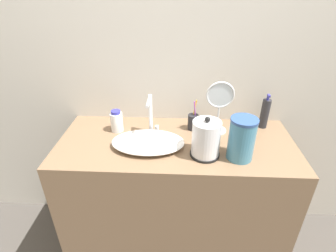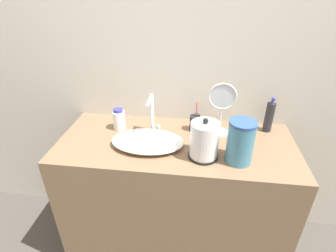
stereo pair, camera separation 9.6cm
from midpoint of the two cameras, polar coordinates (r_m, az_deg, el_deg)
The scene contains 10 objects.
wall_back at distance 1.58m, azimuth 0.49°, elevation 16.80°, with size 6.00×0.04×2.60m.
vanity_counter at distance 1.75m, azimuth -0.07°, elevation -15.10°, with size 1.34×0.57×0.84m.
sink_basin at distance 1.44m, azimuth -6.29°, elevation -3.52°, with size 0.40×0.25×0.06m.
faucet at distance 1.50m, azimuth -5.56°, elevation 2.80°, with size 0.06×0.15×0.24m.
electric_kettle at distance 1.33m, azimuth 6.21°, elevation -3.07°, with size 0.15×0.15×0.23m.
toothbrush_cup at distance 1.58m, azimuth 3.74°, elevation 0.93°, with size 0.06×0.06×0.19m.
lotion_bottle at distance 1.67m, azimuth 18.80°, elevation 2.59°, with size 0.05×0.05×0.22m.
shampoo_bottle at distance 1.60m, azimuth -12.80°, elevation 0.98°, with size 0.07×0.07×0.13m.
vanity_mirror at distance 1.52m, azimuth 9.35°, elevation 4.57°, with size 0.16×0.11×0.31m.
water_pitcher at distance 1.33m, azimuth 13.78°, elevation -2.77°, with size 0.13×0.13×0.23m.
Camera 1 is at (0.02, -0.96, 1.65)m, focal length 28.00 mm.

